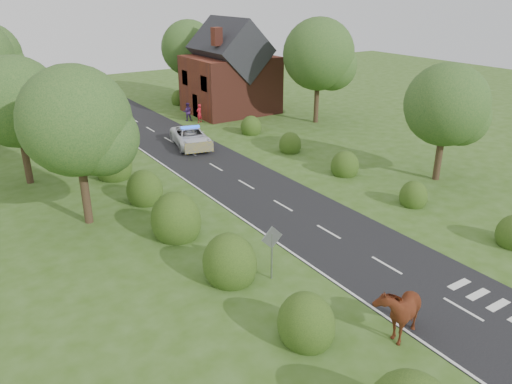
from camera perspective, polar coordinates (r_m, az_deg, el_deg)
ground at (r=23.68m, az=14.70°, el=-8.14°), size 120.00×120.00×0.00m
road at (r=34.37m, az=-3.80°, el=2.39°), size 6.00×70.00×0.02m
road_markings at (r=31.95m, az=-4.45°, el=0.81°), size 4.96×70.00×0.01m
hedgerow_left at (r=28.74m, az=-11.87°, el=-0.59°), size 2.75×50.41×3.00m
hedgerow_right at (r=34.95m, az=8.77°, el=3.45°), size 2.10×45.78×2.10m
tree_left_a at (r=26.55m, az=-19.30°, el=7.19°), size 5.74×5.60×8.38m
tree_left_b at (r=34.03m, az=-25.26°, el=8.93°), size 5.74×5.60×8.07m
tree_right_a at (r=33.79m, az=21.30°, el=8.94°), size 5.33×5.20×7.56m
tree_right_b at (r=46.53m, az=7.57°, el=15.04°), size 6.56×6.40×9.40m
tree_right_c at (r=57.22m, az=-7.36°, el=15.79°), size 6.15×6.00×8.58m
road_sign at (r=21.18m, az=1.82°, el=-6.04°), size 1.06×0.08×2.53m
house at (r=50.67m, az=-2.98°, el=13.33°), size 8.00×7.40×9.17m
cow at (r=19.21m, az=15.94°, el=-13.05°), size 2.76×2.10×1.74m
police_van at (r=40.00m, az=-7.48°, el=6.24°), size 3.56×5.76×1.63m
pedestrian_red at (r=47.19m, az=-6.51°, el=8.92°), size 0.74×0.63×1.73m
pedestrian_purple at (r=47.95m, az=-7.84°, el=9.06°), size 1.01×0.91×1.71m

